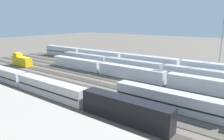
{
  "coord_description": "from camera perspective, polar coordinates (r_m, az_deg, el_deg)",
  "views": [
    {
      "loc": [
        -35.54,
        49.01,
        17.78
      ],
      "look_at": [
        3.47,
        -2.66,
        2.5
      ],
      "focal_mm": 33.28,
      "sensor_mm": 36.0,
      "label": 1
    }
  ],
  "objects": [
    {
      "name": "ground_plane",
      "position": [
        63.1,
        1.06,
        -3.09
      ],
      "size": [
        400.0,
        400.0,
        0.0
      ],
      "primitive_type": "plane",
      "color": "#60594F"
    },
    {
      "name": "track_bed_0",
      "position": [
        79.62,
        9.55,
        0.23
      ],
      "size": [
        140.0,
        2.8,
        0.12
      ],
      "primitive_type": "cube",
      "color": "#4C443D",
      "rests_on": "ground_plane"
    },
    {
      "name": "track_bed_1",
      "position": [
        75.33,
        7.78,
        -0.45
      ],
      "size": [
        140.0,
        2.8,
        0.12
      ],
      "primitive_type": "cube",
      "color": "#3D3833",
      "rests_on": "ground_plane"
    },
    {
      "name": "track_bed_2",
      "position": [
        71.13,
        5.8,
        -1.22
      ],
      "size": [
        140.0,
        2.8,
        0.12
      ],
      "primitive_type": "cube",
      "color": "#3D3833",
      "rests_on": "ground_plane"
    },
    {
      "name": "track_bed_3",
      "position": [
        67.04,
        3.57,
        -2.07
      ],
      "size": [
        140.0,
        2.8,
        0.12
      ],
      "primitive_type": "cube",
      "color": "#3D3833",
      "rests_on": "ground_plane"
    },
    {
      "name": "track_bed_4",
      "position": [
        63.08,
        1.06,
        -3.04
      ],
      "size": [
        140.0,
        2.8,
        0.12
      ],
      "primitive_type": "cube",
      "color": "#3D3833",
      "rests_on": "ground_plane"
    },
    {
      "name": "track_bed_5",
      "position": [
        59.28,
        -1.79,
        -4.12
      ],
      "size": [
        140.0,
        2.8,
        0.12
      ],
      "primitive_type": "cube",
      "color": "#3D3833",
      "rests_on": "ground_plane"
    },
    {
      "name": "track_bed_6",
      "position": [
        55.67,
        -5.03,
        -5.34
      ],
      "size": [
        140.0,
        2.8,
        0.12
      ],
      "primitive_type": "cube",
      "color": "#3D3833",
      "rests_on": "ground_plane"
    },
    {
      "name": "track_bed_7",
      "position": [
        52.29,
        -8.72,
        -6.69
      ],
      "size": [
        140.0,
        2.8,
        0.12
      ],
      "primitive_type": "cube",
      "color": "#4C443D",
      "rests_on": "ground_plane"
    },
    {
      "name": "track_bed_8",
      "position": [
        49.18,
        -12.92,
        -8.19
      ],
      "size": [
        140.0,
        2.8,
        0.12
      ],
      "primitive_type": "cube",
      "color": "#3D3833",
      "rests_on": "ground_plane"
    },
    {
      "name": "train_on_track_5",
      "position": [
        92.02,
        -23.57,
        2.39
      ],
      "size": [
        10.0,
        3.0,
        5.0
      ],
      "color": "gold",
      "rests_on": "ground_plane"
    },
    {
      "name": "train_on_track_0",
      "position": [
        78.99,
        9.78,
        2.01
      ],
      "size": [
        119.8,
        3.06,
        5.0
      ],
      "color": "silver",
      "rests_on": "ground_plane"
    },
    {
      "name": "train_on_track_1",
      "position": [
        71.23,
        13.84,
        0.1
      ],
      "size": [
        95.6,
        3.0,
        3.8
      ],
      "color": "#A8AAB2",
      "rests_on": "ground_plane"
    },
    {
      "name": "train_on_track_3",
      "position": [
        60.75,
        13.53,
        -2.07
      ],
      "size": [
        90.6,
        3.0,
        4.4
      ],
      "color": "maroon",
      "rests_on": "ground_plane"
    },
    {
      "name": "train_on_track_8",
      "position": [
        54.11,
        -18.1,
        -4.25
      ],
      "size": [
        66.4,
        3.06,
        4.4
      ],
      "color": "black",
      "rests_on": "ground_plane"
    },
    {
      "name": "light_mast_0",
      "position": [
        73.96,
        28.48,
        12.31
      ],
      "size": [
        2.8,
        0.7,
        29.43
      ],
      "color": "#9EA0A5",
      "rests_on": "ground_plane"
    }
  ]
}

